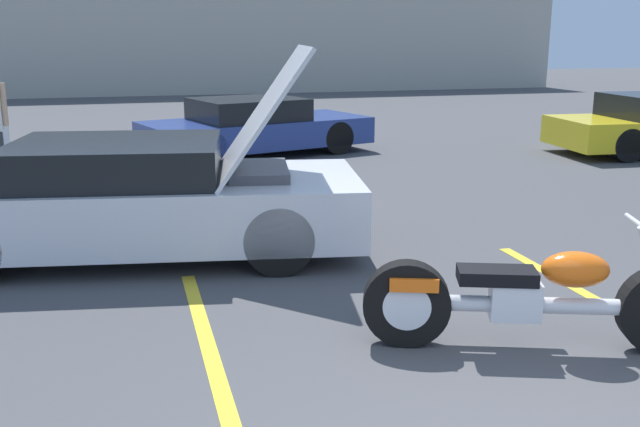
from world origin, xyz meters
name	(u,v)px	position (x,y,z in m)	size (l,w,h in m)	color
parking_stripe_foreground	(222,392)	(-1.39, 1.54, 0.00)	(0.12, 4.72, 0.01)	yellow
far_building	(167,32)	(0.00, 27.06, 2.34)	(32.00, 4.20, 4.40)	#B2AD9E
motorcycle	(533,298)	(0.89, 1.62, 0.39)	(2.38, 1.07, 0.96)	black
show_car_hood_open	(139,198)	(-1.79, 4.79, 0.60)	(4.84, 2.61, 2.14)	silver
parked_car_mid_row	(255,127)	(0.52, 10.79, 0.52)	(4.60, 2.94, 1.08)	navy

